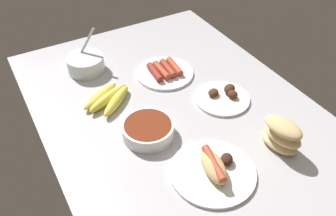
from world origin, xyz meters
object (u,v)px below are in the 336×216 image
(banana_bunch, at_px, (108,98))
(bowl_coleslaw, at_px, (86,63))
(plate_grilled_meat, at_px, (223,97))
(bowl_chili, at_px, (148,129))
(bread_stack, at_px, (282,135))
(plate_sausages, at_px, (165,72))
(plate_hotdog_assembled, at_px, (214,169))

(banana_bunch, bearing_deg, bowl_coleslaw, 0.08)
(plate_grilled_meat, distance_m, bowl_chili, 0.32)
(bread_stack, bearing_deg, banana_bunch, 38.83)
(bowl_chili, height_order, bread_stack, bread_stack)
(plate_sausages, distance_m, banana_bunch, 0.26)
(banana_bunch, height_order, plate_hotdog_assembled, plate_hotdog_assembled)
(plate_grilled_meat, relative_size, plate_hotdog_assembled, 0.79)
(plate_grilled_meat, bearing_deg, plate_sausages, 24.63)
(plate_sausages, xyz_separation_m, plate_grilled_meat, (-0.24, -0.11, -0.00))
(plate_sausages, distance_m, bowl_chili, 0.34)
(plate_sausages, xyz_separation_m, bread_stack, (-0.52, -0.12, 0.04))
(plate_grilled_meat, distance_m, bread_stack, 0.28)
(plate_sausages, height_order, bowl_coleslaw, bowl_coleslaw)
(banana_bunch, bearing_deg, bowl_chili, -167.84)
(bowl_chili, bearing_deg, banana_bunch, 12.16)
(bowl_chili, bearing_deg, plate_sausages, -38.10)
(bowl_chili, bearing_deg, bread_stack, -127.13)
(plate_sausages, height_order, banana_bunch, same)
(bowl_coleslaw, bearing_deg, bowl_chili, -173.95)
(bowl_coleslaw, height_order, bread_stack, bowl_coleslaw)
(plate_grilled_meat, bearing_deg, banana_bunch, 63.06)
(bowl_chili, distance_m, plate_hotdog_assembled, 0.25)
(bread_stack, bearing_deg, plate_grilled_meat, 1.87)
(banana_bunch, relative_size, plate_grilled_meat, 1.02)
(plate_grilled_meat, relative_size, bowl_chili, 1.18)
(bowl_coleslaw, distance_m, bread_stack, 0.79)
(plate_sausages, bearing_deg, plate_hotdog_assembled, 166.87)
(plate_sausages, xyz_separation_m, bowl_chili, (-0.27, 0.21, 0.01))
(banana_bunch, xyz_separation_m, plate_grilled_meat, (-0.19, -0.36, -0.01))
(bowl_chili, bearing_deg, bowl_coleslaw, 6.05)
(plate_grilled_meat, bearing_deg, plate_hotdog_assembled, 139.43)
(banana_bunch, bearing_deg, plate_hotdog_assembled, -162.61)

